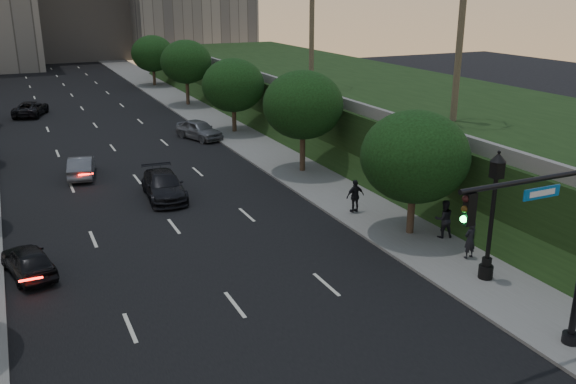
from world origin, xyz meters
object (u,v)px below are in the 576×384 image
street_lamp (491,222)px  pedestrian_a (470,240)px  sedan_far_right (199,130)px  sedan_near_right (164,186)px  sedan_far_left (31,109)px  pedestrian_c (355,196)px  traffic_signal_mast (561,253)px  sedan_near_left (28,261)px  sedan_mid_left (81,167)px  pedestrian_b (444,219)px

street_lamp → pedestrian_a: (0.72, 1.88, -1.62)m
sedan_far_right → sedan_near_right: bearing=-134.6°
sedan_far_left → pedestrian_c: size_ratio=2.82×
sedan_far_right → street_lamp: bearing=-103.3°
traffic_signal_mast → sedan_near_left: traffic_signal_mast is taller
street_lamp → sedan_mid_left: street_lamp is taller
sedan_far_left → pedestrian_a: 46.48m
traffic_signal_mast → pedestrian_b: 10.16m
street_lamp → sedan_near_right: size_ratio=1.09×
pedestrian_b → pedestrian_c: pedestrian_b is taller
sedan_far_right → sedan_far_left: bearing=106.7°
traffic_signal_mast → sedan_near_right: bearing=109.6°
sedan_far_left → pedestrian_c: (14.22, -36.48, 0.35)m
sedan_near_left → pedestrian_a: 19.12m
sedan_far_right → pedestrian_b: (4.46, -25.21, 0.31)m
street_lamp → sedan_mid_left: (-13.27, 22.56, -1.94)m
sedan_far_left → sedan_near_right: size_ratio=0.99×
sedan_mid_left → pedestrian_a: (13.99, -20.68, 0.32)m
street_lamp → pedestrian_c: size_ratio=3.11×
sedan_near_right → pedestrian_b: 15.98m
pedestrian_b → street_lamp: bearing=90.8°
street_lamp → pedestrian_a: 2.58m
pedestrian_a → sedan_near_right: bearing=-59.5°
pedestrian_b → pedestrian_c: size_ratio=1.04×
pedestrian_b → pedestrian_a: bearing=95.2°
sedan_far_left → street_lamp: bearing=127.5°
sedan_far_right → pedestrian_c: 20.53m
traffic_signal_mast → sedan_far_right: bearing=92.2°
sedan_far_left → pedestrian_b: bearing=130.7°
sedan_near_left → sedan_mid_left: size_ratio=0.93×
pedestrian_c → sedan_near_right: bearing=-40.9°
sedan_far_left → sedan_mid_left: bearing=113.7°
pedestrian_a → pedestrian_c: bearing=-82.8°
sedan_near_left → pedestrian_a: (17.89, -6.73, 0.35)m
sedan_far_right → pedestrian_a: bearing=-101.4°
street_lamp → sedan_near_right: bearing=120.3°
street_lamp → pedestrian_c: 9.29m
traffic_signal_mast → pedestrian_c: bearing=85.7°
traffic_signal_mast → street_lamp: traffic_signal_mast is taller
sedan_mid_left → sedan_far_left: size_ratio=0.83×
sedan_near_right → sedan_far_right: sedan_far_right is taller
sedan_near_left → pedestrian_c: (16.33, 0.51, 0.39)m
sedan_near_left → pedestrian_b: size_ratio=2.08×
sedan_near_left → sedan_mid_left: sedan_mid_left is taller
sedan_near_left → sedan_near_right: (7.70, 7.57, 0.08)m
sedan_far_left → sedan_far_right: size_ratio=1.11×
traffic_signal_mast → pedestrian_b: traffic_signal_mast is taller
sedan_near_left → sedan_near_right: sedan_near_right is taller
sedan_near_right → sedan_far_right: (6.22, 13.32, 0.03)m
sedan_far_left → pedestrian_b: size_ratio=2.70×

